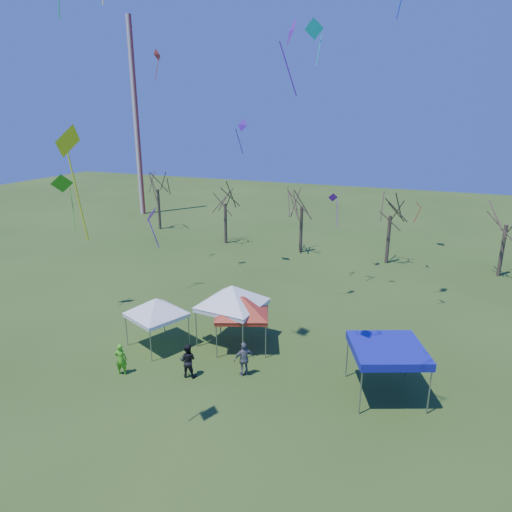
{
  "coord_description": "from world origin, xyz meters",
  "views": [
    {
      "loc": [
        9.87,
        -17.85,
        13.23
      ],
      "look_at": [
        1.46,
        3.0,
        6.22
      ],
      "focal_mm": 32.0,
      "sensor_mm": 36.0,
      "label": 1
    }
  ],
  "objects_px": {
    "tree_2": "(302,190)",
    "person_dark": "(188,361)",
    "tent_blue": "(388,350)",
    "tree_0": "(157,175)",
    "radio_mast": "(136,120)",
    "tree_3": "(392,198)",
    "tent_white_mid": "(232,289)",
    "person_grey": "(244,359)",
    "tent_white_west": "(156,302)",
    "tree_4": "(510,206)",
    "tree_1": "(225,189)",
    "person_green": "(121,359)",
    "tent_red": "(242,300)"
  },
  "relations": [
    {
      "from": "radio_mast",
      "to": "tree_4",
      "type": "height_order",
      "value": "radio_mast"
    },
    {
      "from": "person_grey",
      "to": "radio_mast",
      "type": "bearing_deg",
      "value": -89.24
    },
    {
      "from": "tree_3",
      "to": "tree_4",
      "type": "relative_size",
      "value": 1.0
    },
    {
      "from": "radio_mast",
      "to": "person_green",
      "type": "relative_size",
      "value": 14.39
    },
    {
      "from": "person_grey",
      "to": "person_green",
      "type": "relative_size",
      "value": 1.09
    },
    {
      "from": "radio_mast",
      "to": "tree_3",
      "type": "xyz_separation_m",
      "value": [
        34.03,
        -9.96,
        -6.42
      ]
    },
    {
      "from": "tree_4",
      "to": "person_grey",
      "type": "bearing_deg",
      "value": -121.98
    },
    {
      "from": "tent_white_mid",
      "to": "person_green",
      "type": "height_order",
      "value": "tent_white_mid"
    },
    {
      "from": "tree_0",
      "to": "person_green",
      "type": "bearing_deg",
      "value": -60.18
    },
    {
      "from": "tent_white_west",
      "to": "person_dark",
      "type": "height_order",
      "value": "tent_white_west"
    },
    {
      "from": "tree_1",
      "to": "tree_2",
      "type": "height_order",
      "value": "tree_2"
    },
    {
      "from": "tree_2",
      "to": "tent_white_west",
      "type": "relative_size",
      "value": 2.22
    },
    {
      "from": "tree_1",
      "to": "tent_white_west",
      "type": "distance_m",
      "value": 23.03
    },
    {
      "from": "tree_3",
      "to": "tent_blue",
      "type": "xyz_separation_m",
      "value": [
        2.4,
        -21.46,
        -3.65
      ]
    },
    {
      "from": "tent_white_west",
      "to": "tent_red",
      "type": "bearing_deg",
      "value": 21.27
    },
    {
      "from": "person_grey",
      "to": "person_dark",
      "type": "bearing_deg",
      "value": -17.05
    },
    {
      "from": "tree_2",
      "to": "person_dark",
      "type": "xyz_separation_m",
      "value": [
        1.04,
        -24.01,
        -5.36
      ]
    },
    {
      "from": "tree_0",
      "to": "tent_white_west",
      "type": "relative_size",
      "value": 2.29
    },
    {
      "from": "tree_1",
      "to": "tent_white_west",
      "type": "bearing_deg",
      "value": -74.55
    },
    {
      "from": "tree_4",
      "to": "person_grey",
      "type": "xyz_separation_m",
      "value": [
        -13.99,
        -22.42,
        -5.12
      ]
    },
    {
      "from": "tent_red",
      "to": "tree_3",
      "type": "bearing_deg",
      "value": 72.81
    },
    {
      "from": "tree_4",
      "to": "person_grey",
      "type": "height_order",
      "value": "tree_4"
    },
    {
      "from": "radio_mast",
      "to": "tree_1",
      "type": "height_order",
      "value": "radio_mast"
    },
    {
      "from": "radio_mast",
      "to": "tree_3",
      "type": "distance_m",
      "value": 36.04
    },
    {
      "from": "tent_white_mid",
      "to": "person_grey",
      "type": "xyz_separation_m",
      "value": [
        2.14,
        -3.2,
        -2.43
      ]
    },
    {
      "from": "tree_3",
      "to": "tent_white_west",
      "type": "relative_size",
      "value": 2.15
    },
    {
      "from": "tree_4",
      "to": "person_dark",
      "type": "bearing_deg",
      "value": -125.22
    },
    {
      "from": "tent_blue",
      "to": "person_dark",
      "type": "height_order",
      "value": "tent_blue"
    },
    {
      "from": "radio_mast",
      "to": "tent_white_west",
      "type": "distance_m",
      "value": 40.26
    },
    {
      "from": "tree_2",
      "to": "tree_1",
      "type": "bearing_deg",
      "value": 178.15
    },
    {
      "from": "tent_white_west",
      "to": "tree_2",
      "type": "bearing_deg",
      "value": 83.91
    },
    {
      "from": "tree_0",
      "to": "person_dark",
      "type": "xyz_separation_m",
      "value": [
        19.52,
        -27.02,
        -5.56
      ]
    },
    {
      "from": "tent_white_west",
      "to": "person_green",
      "type": "relative_size",
      "value": 2.12
    },
    {
      "from": "tree_4",
      "to": "tent_white_mid",
      "type": "xyz_separation_m",
      "value": [
        -16.14,
        -19.21,
        -2.68
      ]
    },
    {
      "from": "person_green",
      "to": "tent_blue",
      "type": "bearing_deg",
      "value": 176.21
    },
    {
      "from": "tent_white_mid",
      "to": "person_grey",
      "type": "distance_m",
      "value": 4.56
    },
    {
      "from": "tree_4",
      "to": "tree_0",
      "type": "bearing_deg",
      "value": 174.66
    },
    {
      "from": "tree_0",
      "to": "person_grey",
      "type": "xyz_separation_m",
      "value": [
        22.21,
        -25.8,
        -5.54
      ]
    },
    {
      "from": "tent_blue",
      "to": "tree_0",
      "type": "bearing_deg",
      "value": 139.73
    },
    {
      "from": "tent_white_mid",
      "to": "person_dark",
      "type": "xyz_separation_m",
      "value": [
        -0.55,
        -4.42,
        -2.45
      ]
    },
    {
      "from": "tree_4",
      "to": "tent_blue",
      "type": "distance_m",
      "value": 22.8
    },
    {
      "from": "tree_0",
      "to": "person_grey",
      "type": "distance_m",
      "value": 34.49
    },
    {
      "from": "tent_white_mid",
      "to": "tree_4",
      "type": "bearing_deg",
      "value": 49.97
    },
    {
      "from": "tree_0",
      "to": "tree_1",
      "type": "height_order",
      "value": "tree_0"
    },
    {
      "from": "tent_white_west",
      "to": "person_green",
      "type": "height_order",
      "value": "tent_white_west"
    },
    {
      "from": "tree_0",
      "to": "person_grey",
      "type": "relative_size",
      "value": 4.47
    },
    {
      "from": "tree_1",
      "to": "person_grey",
      "type": "height_order",
      "value": "tree_1"
    },
    {
      "from": "tree_2",
      "to": "tree_4",
      "type": "bearing_deg",
      "value": -1.22
    },
    {
      "from": "tree_2",
      "to": "tent_white_west",
      "type": "height_order",
      "value": "tree_2"
    },
    {
      "from": "radio_mast",
      "to": "tree_0",
      "type": "relative_size",
      "value": 2.96
    }
  ]
}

